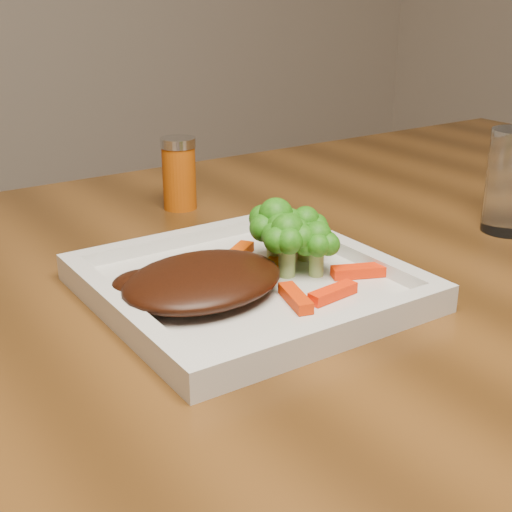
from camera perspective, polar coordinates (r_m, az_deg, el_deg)
plate at (r=0.67m, az=-0.71°, el=-2.65°), size 0.27×0.27×0.01m
steak at (r=0.64m, az=-4.27°, el=-1.95°), size 0.17×0.14×0.03m
broccoli_0 at (r=0.70m, az=1.58°, el=2.08°), size 0.07×0.07×0.07m
broccoli_1 at (r=0.71m, az=3.97°, el=2.17°), size 0.06×0.06×0.06m
broccoli_2 at (r=0.68m, az=4.90°, el=0.78°), size 0.06×0.06×0.06m
broccoli_3 at (r=0.67m, az=2.51°, el=0.86°), size 0.06×0.06×0.06m
carrot_0 at (r=0.64m, az=6.17°, el=-2.95°), size 0.05×0.02×0.01m
carrot_1 at (r=0.69m, az=8.54°, el=-1.18°), size 0.06×0.04×0.01m
carrot_2 at (r=0.62m, az=3.18°, el=-3.37°), size 0.03×0.05×0.01m
carrot_3 at (r=0.76m, az=3.69°, el=1.17°), size 0.06×0.03×0.01m
carrot_4 at (r=0.72m, az=-1.50°, el=0.15°), size 0.05×0.04×0.01m
carrot_6 at (r=0.70m, az=1.71°, el=-0.37°), size 0.05×0.05×0.01m
spice_shaker at (r=0.92m, az=-6.17°, el=6.58°), size 0.05×0.05×0.09m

